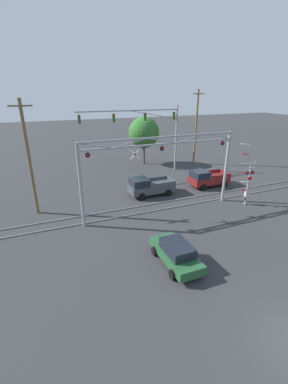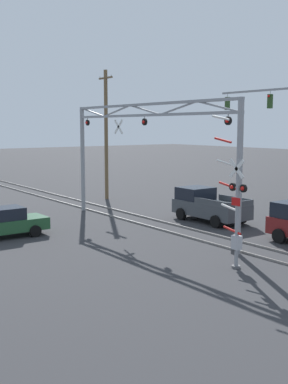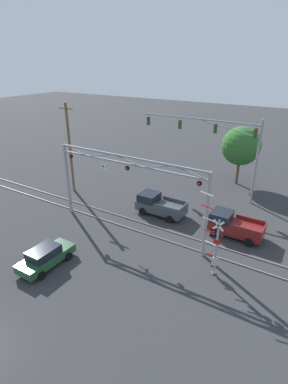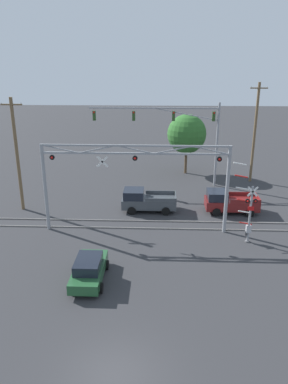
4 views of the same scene
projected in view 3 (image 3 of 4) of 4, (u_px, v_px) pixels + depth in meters
The scene contains 10 objects.
rail_track_near at pixel (131, 229), 26.80m from camera, with size 80.00×0.08×0.10m, color gray.
rail_track_far at pixel (139, 222), 27.92m from camera, with size 80.00×0.08×0.10m, color gray.
crossing_gantry at pixel (128, 182), 24.71m from camera, with size 14.17×0.29×6.89m.
crossing_signal_mast at pixel (215, 247), 20.42m from camera, with size 1.93×0.35×6.11m.
traffic_signal_span at pixel (224, 141), 30.97m from camera, with size 13.27×0.39×8.76m.
pickup_truck_lead at pixel (159, 205), 29.17m from camera, with size 4.78×2.35×1.94m.
pickup_truck_following at pixel (233, 225), 25.63m from camera, with size 4.60×2.35×1.94m.
sedan_waiting at pixel (46, 256), 21.82m from camera, with size 2.01×4.31×1.54m.
utility_pole_left at pixel (70, 148), 32.70m from camera, with size 1.80×0.28×9.89m.
background_tree_beyond_span at pixel (241, 146), 34.83m from camera, with size 4.50×4.50×6.95m.
Camera 3 is at (13.21, -4.24, 13.95)m, focal length 28.00 mm.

